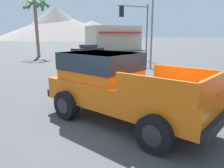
% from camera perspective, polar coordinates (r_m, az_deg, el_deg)
% --- Properties ---
extents(ground_plane, '(320.00, 320.00, 0.00)m').
position_cam_1_polar(ground_plane, '(6.63, -0.13, -9.27)').
color(ground_plane, '#424244').
extents(orange_pickup_truck, '(3.88, 5.39, 1.96)m').
position_cam_1_polar(orange_pickup_truck, '(6.39, 1.14, 0.27)').
color(orange_pickup_truck, orange).
rests_on(orange_pickup_truck, ground_plane).
extents(parked_car_dark, '(4.80, 3.33, 1.17)m').
position_cam_1_polar(parked_car_dark, '(30.62, -6.27, 9.12)').
color(parked_car_dark, '#232328').
rests_on(parked_car_dark, ground_plane).
extents(traffic_light_main, '(3.12, 0.38, 5.22)m').
position_cam_1_polar(traffic_light_main, '(20.77, 6.23, 15.82)').
color(traffic_light_main, slate).
rests_on(traffic_light_main, ground_plane).
extents(street_lamp_post, '(0.90, 0.24, 8.06)m').
position_cam_1_polar(street_lamp_post, '(16.57, 10.65, 20.60)').
color(street_lamp_post, slate).
rests_on(street_lamp_post, ground_plane).
extents(palm_tree_tall, '(2.90, 3.08, 6.65)m').
position_cam_1_polar(palm_tree_tall, '(26.98, -19.20, 17.48)').
color(palm_tree_tall, brown).
rests_on(palm_tree_tall, ground_plane).
extents(storefront_building, '(8.06, 6.72, 3.94)m').
position_cam_1_polar(storefront_building, '(38.35, 0.16, 11.97)').
color(storefront_building, beige).
rests_on(storefront_building, ground_plane).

